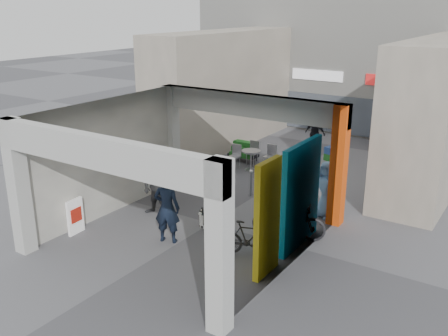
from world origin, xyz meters
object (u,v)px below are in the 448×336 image
Objects in this scene: man_crates at (315,133)px; white_van at (421,134)px; produce_stand at (243,153)px; bicycle_rear at (249,239)px; cafe_set at (252,159)px; man_back_turned at (156,187)px; man_elderly at (327,190)px; man_with_dog at (167,208)px; bicycle_front at (289,220)px; border_collie at (204,219)px.

man_crates is 0.40× the size of white_van.
bicycle_rear is (4.31, -6.82, 0.16)m from produce_stand.
cafe_set is 1.31× the size of produce_stand.
man_back_turned is 0.46× the size of white_van.
man_elderly is at bearing 160.17° from white_van.
man_back_turned is 9.13m from man_crates.
man_elderly is 1.09× the size of man_crates.
man_with_dog is at bearing 82.26° from bicycle_rear.
bicycle_front is 0.51× the size of white_van.
man_elderly is at bearing -34.57° from cafe_set.
border_collie is 0.31× the size of bicycle_front.
man_crates reaches higher than bicycle_rear.
white_van reaches higher than border_collie.
produce_stand is at bearing 119.62° from white_van.
produce_stand is 0.73× the size of man_crates.
man_crates reaches higher than cafe_set.
cafe_set is 0.99× the size of bicycle_rear.
man_elderly is at bearing 122.58° from man_crates.
border_collie is at bearing 2.25° from man_back_turned.
man_back_turned is at bearing -90.13° from cafe_set.
man_elderly reaches higher than cafe_set.
white_van is at bearing -26.31° from bicycle_rear.
cafe_set is 0.84× the size of man_back_turned.
border_collie is 1.48m from man_with_dog.
man_with_dog is at bearing -107.61° from man_elderly.
bicycle_rear is at bearing 158.07° from white_van.
man_crates is at bearing 135.66° from man_elderly.
bicycle_front reaches higher than produce_stand.
produce_stand is 6.51m from border_collie.
produce_stand is at bearing 63.78° from man_crates.
man_elderly is at bearing -32.01° from bicycle_rear.
man_with_dog reaches higher than man_elderly.
border_collie is 1.79m from man_back_turned.
man_crates reaches higher than bicycle_front.
man_with_dog is 3.28m from bicycle_front.
man_back_turned is 0.92× the size of bicycle_front.
bicycle_front is at bearing -79.42° from man_elderly.
man_with_dog is at bearing 97.71° from man_crates.
border_collie is 0.36× the size of man_elderly.
man_back_turned is (0.72, -6.17, 0.61)m from produce_stand.
bicycle_front is at bearing -162.16° from man_with_dog.
produce_stand is at bearing 142.59° from cafe_set.
bicycle_rear is (2.23, 0.51, -0.49)m from man_with_dog.
man_elderly is 0.87× the size of bicycle_front.
man_with_dog is at bearing -95.46° from border_collie.
man_elderly is (4.27, 2.68, -0.05)m from man_back_turned.
bicycle_rear is (-0.38, -1.44, -0.06)m from bicycle_front.
man_back_turned is (-1.66, -0.11, 0.67)m from border_collie.
bicycle_front is at bearing 159.27° from white_van.
border_collie is 0.16× the size of white_van.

